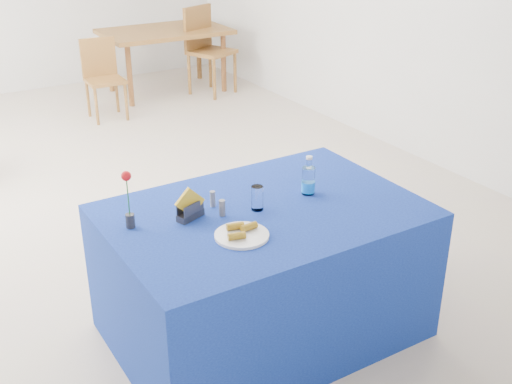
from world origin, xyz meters
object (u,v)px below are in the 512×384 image
Objects in this scene: water_bottle at (308,181)px; chair_bg_right at (205,44)px; chair_bg_left at (102,73)px; plate at (242,235)px; oak_table at (165,36)px; blue_table at (263,272)px.

water_bottle is 4.64m from chair_bg_right.
plate is at bearing -97.65° from chair_bg_left.
oak_table is 1.76× the size of chair_bg_left.
water_bottle is 0.25× the size of chair_bg_left.
water_bottle reaches higher than blue_table.
chair_bg_right is (1.38, 0.26, 0.10)m from chair_bg_left.
plate is 4.39m from chair_bg_left.
oak_table is at bearing 75.09° from water_bottle.
chair_bg_right reaches higher than blue_table.
chair_bg_right is (1.62, 4.34, -0.24)m from water_bottle.
chair_bg_left is at bearing 79.57° from plate.
water_bottle is at bearing -90.62° from chair_bg_left.
plate is 0.60m from water_bottle.
water_bottle reaches higher than oak_table.
chair_bg_right is at bearing 69.49° from water_bottle.
blue_table is at bearing -172.81° from water_bottle.
water_bottle is 0.21× the size of chair_bg_right.
plate is 0.18× the size of oak_table.
water_bottle is 4.79m from oak_table.
chair_bg_left is (0.79, 4.31, -0.28)m from plate.
blue_table is 1.08× the size of oak_table.
chair_bg_right is at bearing 64.56° from plate.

